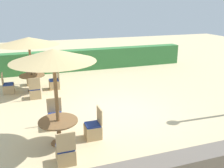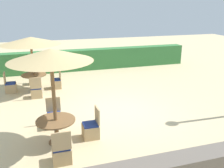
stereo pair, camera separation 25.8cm
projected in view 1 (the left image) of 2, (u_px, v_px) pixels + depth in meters
The scene contains 14 objects.
ground_plane at pixel (117, 112), 9.16m from camera, with size 40.00×40.00×0.00m, color #D1BA8C.
hedge_row at pixel (80, 60), 14.84m from camera, with size 13.00×0.70×1.21m, color #387A3D.
stone_border at pixel (173, 167), 5.74m from camera, with size 10.00×0.56×0.44m, color #6B6056.
parasol_back_left at pixel (29, 41), 10.71m from camera, with size 2.61×2.61×2.43m.
round_table_back_left at pixel (32, 78), 11.22m from camera, with size 1.11×1.11×0.75m.
patio_chair_back_left_north at pixel (32, 79), 12.21m from camera, with size 0.46×0.46×0.93m.
patio_chair_back_left_south at pixel (35, 92), 10.44m from camera, with size 0.46×0.46×0.93m.
patio_chair_back_left_west at pixel (8, 88), 11.01m from camera, with size 0.46×0.46×0.93m.
patio_chair_back_left_east at pixel (55, 83), 11.61m from camera, with size 0.46×0.46×0.93m.
parasol_front_left at pixel (53, 56), 6.34m from camera, with size 2.21×2.21×2.71m.
round_table_front_left at pixel (58, 125), 6.94m from camera, with size 1.09×1.09×0.71m.
patio_chair_front_left_north at pixel (56, 120), 7.97m from camera, with size 0.46×0.46×0.93m.
patio_chair_front_left_east at pixel (93, 129), 7.34m from camera, with size 0.46×0.46×0.93m.
patio_chair_front_left_south at pixel (66, 153), 6.17m from camera, with size 0.46×0.46×0.93m.
Camera 1 is at (-2.89, -7.89, 3.79)m, focal length 40.00 mm.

